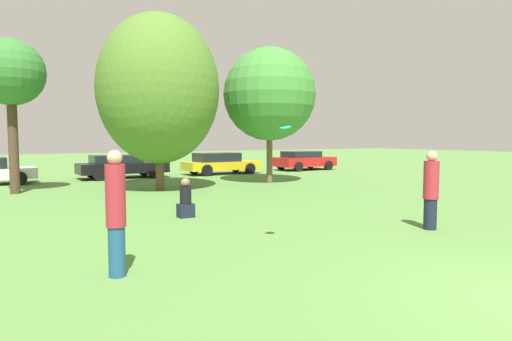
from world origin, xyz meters
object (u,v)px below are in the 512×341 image
at_px(person_thrower, 116,212).
at_px(tree_2, 270,94).
at_px(parked_car_red, 304,160).
at_px(person_catcher, 431,190).
at_px(frisbee, 285,128).
at_px(parked_car_black, 121,166).
at_px(tree_1, 159,89).
at_px(tree_0, 10,74).
at_px(parked_car_yellow, 220,163).
at_px(bystander_sitting, 186,201).

relative_size(person_thrower, tree_2, 0.31).
bearing_deg(parked_car_red, person_catcher, -119.17).
xyz_separation_m(frisbee, parked_car_black, (1.12, 16.37, -1.64)).
bearing_deg(person_catcher, parked_car_red, -116.68).
distance_m(tree_1, tree_2, 5.30).
distance_m(person_thrower, tree_0, 12.53).
relative_size(tree_0, parked_car_yellow, 1.29).
xyz_separation_m(bystander_sitting, parked_car_yellow, (6.98, 11.89, 0.21)).
height_order(person_thrower, frisbee, frisbee).
relative_size(person_thrower, tree_1, 0.28).
height_order(parked_car_black, parked_car_yellow, parked_car_yellow).
height_order(person_thrower, bystander_sitting, person_thrower).
relative_size(frisbee, parked_car_yellow, 0.05).
distance_m(person_catcher, tree_2, 11.38).
distance_m(tree_0, parked_car_black, 7.66).
bearing_deg(tree_1, bystander_sitting, -102.98).
bearing_deg(tree_1, tree_2, 1.07).
xyz_separation_m(tree_0, tree_2, (10.33, -1.61, -0.36)).
height_order(tree_1, parked_car_yellow, tree_1).
bearing_deg(tree_0, frisbee, -71.93).
height_order(person_thrower, person_catcher, person_thrower).
bearing_deg(tree_0, bystander_sitting, -65.51).
height_order(parked_car_yellow, parked_car_red, parked_car_yellow).
distance_m(bystander_sitting, parked_car_yellow, 13.79).
bearing_deg(frisbee, person_thrower, -179.77).
height_order(bystander_sitting, parked_car_yellow, parked_car_yellow).
bearing_deg(tree_2, tree_0, 171.11).
relative_size(person_catcher, frisbee, 8.14).
height_order(person_catcher, frisbee, frisbee).
xyz_separation_m(person_thrower, frisbee, (3.10, 0.01, 1.30)).
relative_size(person_thrower, parked_car_yellow, 0.43).
bearing_deg(person_thrower, tree_0, 95.79).
relative_size(frisbee, bystander_sitting, 0.21).
xyz_separation_m(tree_2, parked_car_red, (6.38, 5.71, -3.44)).
bearing_deg(parked_car_yellow, person_thrower, -122.00).
bearing_deg(tree_1, person_thrower, -112.21).
bearing_deg(parked_car_black, person_thrower, -105.06).
relative_size(tree_2, parked_car_yellow, 1.40).
relative_size(person_catcher, tree_2, 0.29).
xyz_separation_m(frisbee, tree_1, (1.11, 10.30, 1.72)).
bearing_deg(frisbee, parked_car_black, 86.08).
distance_m(frisbee, tree_1, 10.50).
height_order(tree_1, tree_2, tree_1).
height_order(tree_2, parked_car_black, tree_2).
distance_m(person_thrower, bystander_sitting, 4.99).
relative_size(person_catcher, tree_0, 0.31).
bearing_deg(person_catcher, tree_2, -101.45).
height_order(person_catcher, tree_2, tree_2).
relative_size(tree_0, parked_car_black, 1.29).
bearing_deg(tree_2, parked_car_black, 131.53).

